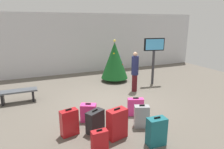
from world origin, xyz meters
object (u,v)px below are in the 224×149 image
at_px(flight_info_kiosk, 154,52).
at_px(suitcase_3, 100,140).
at_px(suitcase_2, 88,113).
at_px(suitcase_6, 69,123).
at_px(suitcase_7, 117,124).
at_px(suitcase_1, 135,107).
at_px(suitcase_4, 156,132).
at_px(waiting_bench, 18,93).
at_px(traveller_0, 135,71).
at_px(suitcase_5, 95,121).
at_px(holiday_tree, 115,60).
at_px(suitcase_0, 142,116).

height_order(flight_info_kiosk, suitcase_3, flight_info_kiosk).
height_order(suitcase_2, suitcase_6, suitcase_6).
distance_m(flight_info_kiosk, suitcase_7, 5.12).
relative_size(suitcase_1, suitcase_6, 0.81).
bearing_deg(suitcase_4, flight_info_kiosk, 56.78).
relative_size(waiting_bench, traveller_0, 0.80).
xyz_separation_m(flight_info_kiosk, suitcase_7, (-3.50, -3.54, -1.18)).
relative_size(waiting_bench, suitcase_4, 1.85).
bearing_deg(suitcase_3, traveller_0, 49.84).
height_order(suitcase_2, suitcase_4, suitcase_4).
xyz_separation_m(waiting_bench, suitcase_7, (2.44, -3.56, 0.04)).
xyz_separation_m(suitcase_5, suitcase_6, (-0.68, 0.11, 0.05)).
relative_size(suitcase_4, suitcase_6, 0.99).
distance_m(flight_info_kiosk, traveller_0, 1.59).
height_order(flight_info_kiosk, suitcase_4, flight_info_kiosk).
distance_m(flight_info_kiosk, waiting_bench, 6.07).
xyz_separation_m(holiday_tree, waiting_bench, (-4.44, -1.16, -0.72)).
relative_size(suitcase_5, suitcase_7, 0.79).
xyz_separation_m(holiday_tree, traveller_0, (0.17, -1.76, -0.16)).
bearing_deg(suitcase_4, traveller_0, 68.53).
distance_m(flight_info_kiosk, suitcase_3, 5.78).
bearing_deg(suitcase_7, suitcase_0, 14.13).
relative_size(traveller_0, suitcase_3, 3.16).
height_order(traveller_0, suitcase_7, traveller_0).
distance_m(suitcase_1, suitcase_4, 1.62).
distance_m(suitcase_2, suitcase_7, 1.23).
height_order(suitcase_0, suitcase_3, suitcase_0).
distance_m(flight_info_kiosk, suitcase_0, 4.42).
relative_size(waiting_bench, suitcase_6, 1.83).
bearing_deg(traveller_0, holiday_tree, 95.67).
relative_size(holiday_tree, suitcase_3, 3.86).
xyz_separation_m(suitcase_2, suitcase_5, (-0.00, -0.65, 0.04)).
relative_size(suitcase_0, suitcase_3, 1.26).
height_order(traveller_0, suitcase_3, traveller_0).
bearing_deg(suitcase_5, traveller_0, 43.41).
xyz_separation_m(traveller_0, suitcase_4, (-1.42, -3.61, -0.56)).
height_order(holiday_tree, suitcase_2, holiday_tree).
height_order(holiday_tree, suitcase_7, holiday_tree).
bearing_deg(suitcase_0, suitcase_7, -165.87).
distance_m(suitcase_1, suitcase_5, 1.57).
relative_size(suitcase_2, suitcase_3, 1.07).
bearing_deg(suitcase_7, holiday_tree, 67.01).
bearing_deg(holiday_tree, suitcase_2, -124.24).
xyz_separation_m(holiday_tree, flight_info_kiosk, (1.50, -1.18, 0.50)).
bearing_deg(suitcase_2, waiting_bench, 129.85).
xyz_separation_m(flight_info_kiosk, suitcase_5, (-3.93, -3.05, -1.27)).
bearing_deg(suitcase_0, suitcase_1, 73.53).
xyz_separation_m(traveller_0, suitcase_6, (-3.29, -2.35, -0.56)).
xyz_separation_m(flight_info_kiosk, suitcase_4, (-2.75, -4.19, -1.22)).
distance_m(suitcase_2, suitcase_6, 0.87).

